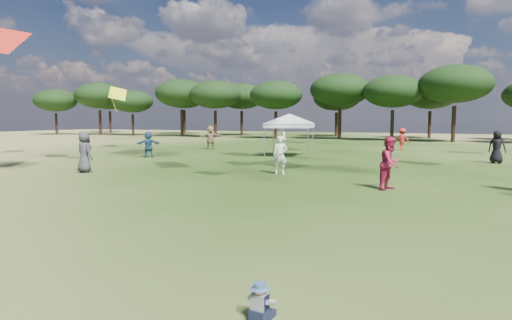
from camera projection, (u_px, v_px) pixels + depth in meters
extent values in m
cylinder|color=black|center=(56.00, 124.00, 61.92)|extent=(0.35, 0.35, 3.09)
ellipsoid|color=black|center=(55.00, 100.00, 61.59)|extent=(6.01, 6.01, 3.24)
cylinder|color=black|center=(100.00, 123.00, 61.28)|extent=(0.40, 0.40, 3.51)
ellipsoid|color=black|center=(99.00, 95.00, 60.91)|extent=(6.82, 6.82, 3.68)
cylinder|color=black|center=(133.00, 125.00, 58.97)|extent=(0.33, 0.33, 2.92)
ellipsoid|color=black|center=(132.00, 101.00, 58.66)|extent=(5.67, 5.67, 3.06)
cylinder|color=black|center=(182.00, 123.00, 55.95)|extent=(0.40, 0.40, 3.49)
ellipsoid|color=black|center=(182.00, 93.00, 55.58)|extent=(6.79, 6.79, 3.66)
cylinder|color=black|center=(215.00, 124.00, 53.64)|extent=(0.38, 0.38, 3.32)
ellipsoid|color=black|center=(215.00, 95.00, 53.29)|extent=(6.44, 6.44, 3.47)
cylinder|color=black|center=(276.00, 125.00, 49.63)|extent=(0.36, 0.36, 3.14)
ellipsoid|color=black|center=(276.00, 95.00, 49.30)|extent=(6.11, 6.11, 3.29)
cylinder|color=black|center=(340.00, 124.00, 48.14)|extent=(0.40, 0.40, 3.46)
ellipsoid|color=black|center=(340.00, 90.00, 47.78)|extent=(6.73, 6.73, 3.63)
cylinder|color=black|center=(392.00, 125.00, 44.75)|extent=(0.37, 0.37, 3.21)
ellipsoid|color=black|center=(393.00, 91.00, 44.41)|extent=(6.24, 6.24, 3.36)
cylinder|color=black|center=(453.00, 124.00, 41.98)|extent=(0.41, 0.41, 3.56)
ellipsoid|color=black|center=(455.00, 84.00, 41.61)|extent=(6.91, 6.91, 3.73)
cylinder|color=black|center=(110.00, 122.00, 71.65)|extent=(0.41, 0.41, 3.56)
ellipsoid|color=black|center=(110.00, 98.00, 71.28)|extent=(6.92, 6.92, 3.73)
cylinder|color=black|center=(184.00, 122.00, 65.49)|extent=(0.41, 0.41, 3.62)
ellipsoid|color=black|center=(184.00, 96.00, 65.11)|extent=(7.03, 7.03, 3.79)
cylinder|color=black|center=(242.00, 123.00, 59.41)|extent=(0.39, 0.39, 3.37)
ellipsoid|color=black|center=(242.00, 96.00, 59.05)|extent=(6.54, 6.54, 3.53)
cylinder|color=black|center=(336.00, 124.00, 55.85)|extent=(0.36, 0.36, 3.11)
ellipsoid|color=black|center=(337.00, 98.00, 55.52)|extent=(6.05, 6.05, 3.26)
cylinder|color=black|center=(429.00, 125.00, 50.58)|extent=(0.37, 0.37, 3.20)
ellipsoid|color=black|center=(431.00, 95.00, 50.24)|extent=(6.21, 6.21, 3.35)
cylinder|color=gray|center=(264.00, 141.00, 25.25)|extent=(0.06, 0.06, 1.93)
cylinder|color=gray|center=(307.00, 142.00, 24.61)|extent=(0.06, 0.06, 1.93)
cylinder|color=gray|center=(274.00, 139.00, 27.71)|extent=(0.06, 0.06, 1.93)
cylinder|color=gray|center=(313.00, 140.00, 27.07)|extent=(0.06, 0.06, 1.93)
cube|color=white|center=(290.00, 126.00, 26.07)|extent=(3.11, 3.11, 0.25)
pyramid|color=white|center=(290.00, 114.00, 26.00)|extent=(5.46, 5.46, 0.60)
cube|color=black|center=(260.00, 315.00, 4.86)|extent=(0.21, 0.21, 0.15)
cube|color=black|center=(261.00, 312.00, 5.01)|extent=(0.09, 0.18, 0.08)
cube|color=black|center=(270.00, 315.00, 4.95)|extent=(0.09, 0.18, 0.08)
cube|color=white|center=(260.00, 302.00, 4.84)|extent=(0.19, 0.15, 0.19)
cylinder|color=white|center=(253.00, 298.00, 4.95)|extent=(0.08, 0.19, 0.12)
cylinder|color=white|center=(271.00, 302.00, 4.83)|extent=(0.08, 0.19, 0.12)
sphere|color=#E0B293|center=(260.00, 291.00, 4.83)|extent=(0.13, 0.13, 0.13)
cone|color=teal|center=(260.00, 288.00, 4.83)|extent=(0.22, 0.22, 0.02)
cylinder|color=teal|center=(260.00, 285.00, 4.83)|extent=(0.14, 0.14, 0.06)
imported|color=white|center=(282.00, 138.00, 33.18)|extent=(0.86, 0.98, 1.70)
imported|color=#35343A|center=(84.00, 152.00, 18.26)|extent=(0.98, 0.77, 1.76)
imported|color=#8E714D|center=(211.00, 137.00, 32.03)|extent=(1.63, 1.55, 1.84)
imported|color=#A11A40|center=(390.00, 163.00, 13.84)|extent=(0.91, 1.02, 1.73)
imported|color=#AE201D|center=(402.00, 139.00, 31.12)|extent=(1.12, 0.74, 1.63)
imported|color=black|center=(497.00, 147.00, 22.03)|extent=(0.97, 0.79, 1.71)
imported|color=navy|center=(148.00, 144.00, 25.40)|extent=(1.38, 1.31, 1.56)
imported|color=white|center=(280.00, 155.00, 17.70)|extent=(0.68, 0.56, 1.60)
plane|color=#E7F519|center=(118.00, 94.00, 32.96)|extent=(1.88, 2.15, 1.29)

